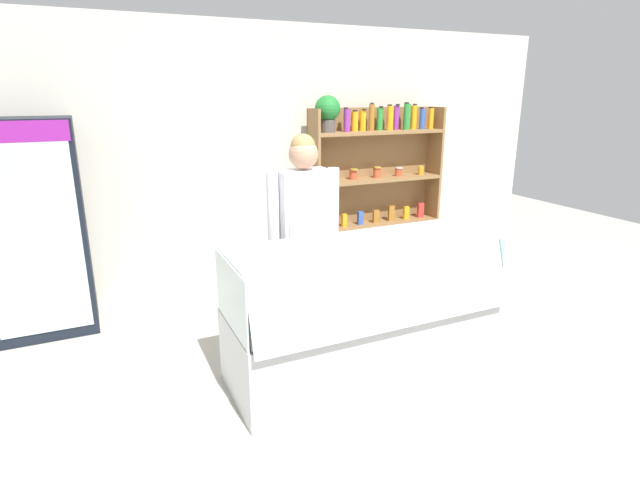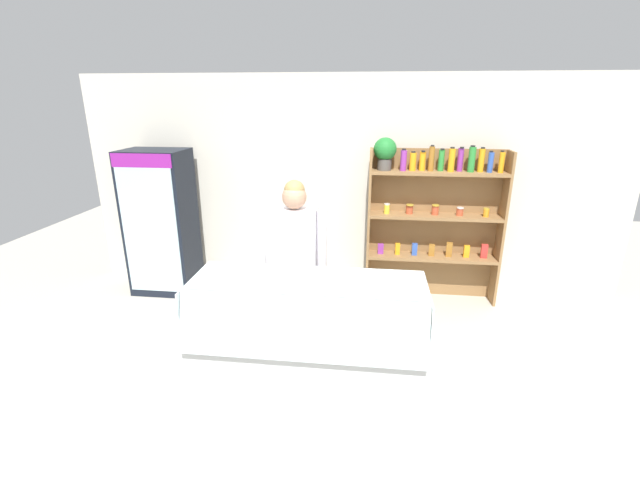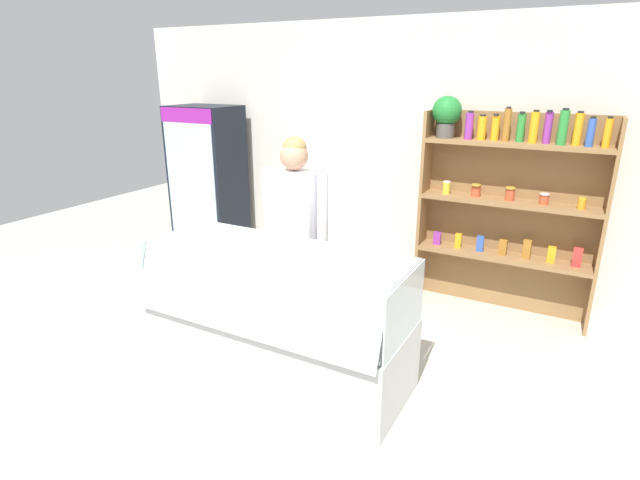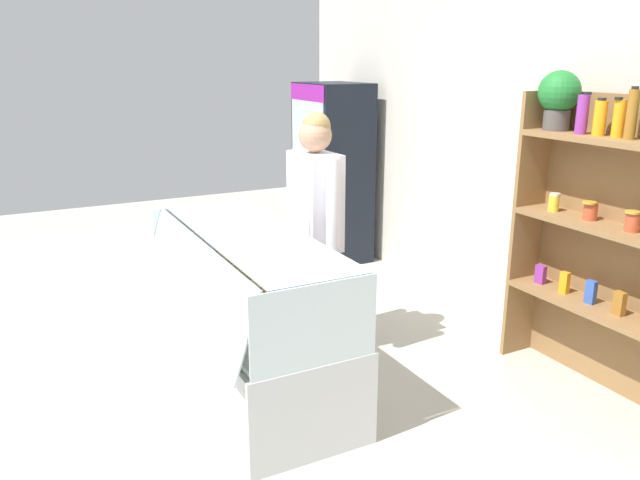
% 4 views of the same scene
% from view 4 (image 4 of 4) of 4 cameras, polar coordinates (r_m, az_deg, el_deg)
% --- Properties ---
extents(ground_plane, '(12.00, 12.00, 0.00)m').
position_cam_4_polar(ground_plane, '(4.10, -5.48, -13.91)').
color(ground_plane, '#B7B2A3').
extents(back_wall, '(6.80, 0.10, 2.70)m').
position_cam_4_polar(back_wall, '(4.88, 19.31, 7.03)').
color(back_wall, beige).
rests_on(back_wall, ground).
extents(drinks_fridge, '(0.77, 0.58, 1.82)m').
position_cam_4_polar(drinks_fridge, '(6.52, 1.11, 6.17)').
color(drinks_fridge, black).
rests_on(drinks_fridge, ground).
extents(shelving_unit, '(1.58, 0.29, 1.99)m').
position_cam_4_polar(shelving_unit, '(4.09, 26.19, 1.56)').
color(shelving_unit, olive).
rests_on(shelving_unit, ground).
extents(deli_display_case, '(1.94, 0.81, 1.01)m').
position_cam_4_polar(deli_display_case, '(4.12, -6.63, -8.86)').
color(deli_display_case, silver).
rests_on(deli_display_case, ground).
extents(shop_clerk, '(0.60, 0.25, 1.72)m').
position_cam_4_polar(shop_clerk, '(4.28, -0.49, 2.29)').
color(shop_clerk, '#4C4233').
rests_on(shop_clerk, ground).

